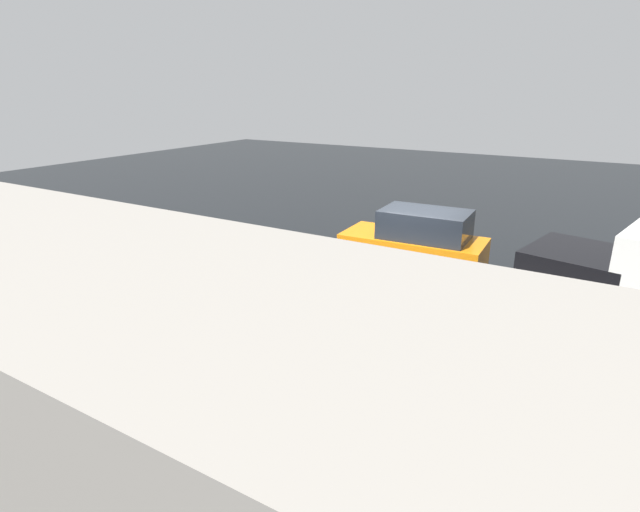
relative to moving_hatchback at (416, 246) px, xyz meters
name	(u,v)px	position (x,y,z in m)	size (l,w,h in m)	color
ground_plane	(409,284)	(0.00, 0.37, -1.03)	(60.00, 60.00, 0.00)	black
kerb_strip	(336,347)	(0.00, 4.57, -1.01)	(24.00, 3.20, 0.04)	gray
moving_hatchback	(416,246)	(0.00, 0.00, 0.00)	(3.97, 1.88, 2.06)	orange
fire_hydrant	(250,278)	(3.44, 3.08, -0.63)	(0.42, 0.31, 0.80)	red
pedestrian	(227,249)	(4.45, 2.81, -0.07)	(0.33, 0.55, 1.62)	silver
metal_railing	(313,358)	(-0.48, 6.23, -0.29)	(7.80, 0.04, 1.05)	#B7BABF
sign_post	(165,243)	(4.82, 4.62, 0.55)	(0.07, 0.44, 2.40)	#4C4C51
puddle_patch	(380,275)	(0.99, 0.10, -1.02)	(2.95, 2.95, 0.01)	black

